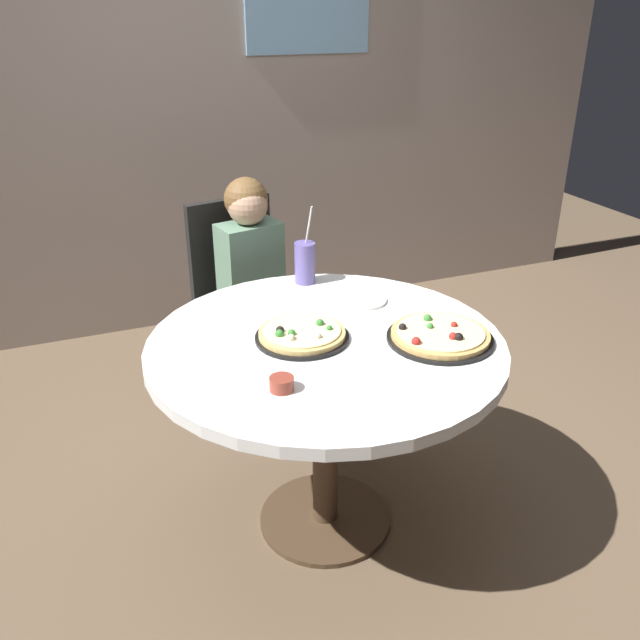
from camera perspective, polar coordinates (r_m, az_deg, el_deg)
name	(u,v)px	position (r m, az deg, el deg)	size (l,w,h in m)	color
ground_plane	(325,520)	(2.58, 0.43, -16.69)	(8.00, 8.00, 0.00)	brown
wall_with_window	(185,61)	(3.80, -11.50, 20.86)	(5.20, 0.13, 2.90)	#A8998E
dining_table	(326,368)	(2.20, 0.49, -4.14)	(1.16, 1.16, 0.75)	white
chair_wooden	(242,293)	(3.07, -6.71, 2.27)	(0.47, 0.47, 0.95)	black
diner_child	(260,317)	(2.94, -5.11, 0.26)	(0.32, 0.43, 1.08)	#3F4766
pizza_veggie	(440,336)	(2.17, 10.21, -1.33)	(0.34, 0.34, 0.05)	black
pizza_cheese	(302,334)	(2.15, -1.56, -1.24)	(0.31, 0.31, 0.05)	black
soda_cup	(305,263)	(2.56, -1.30, 4.93)	(0.08, 0.08, 0.31)	#6659A5
sauce_bowl	(282,384)	(1.88, -3.30, -5.46)	(0.07, 0.07, 0.04)	brown
plate_small	(362,300)	(2.43, 3.57, 1.73)	(0.18, 0.18, 0.01)	white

